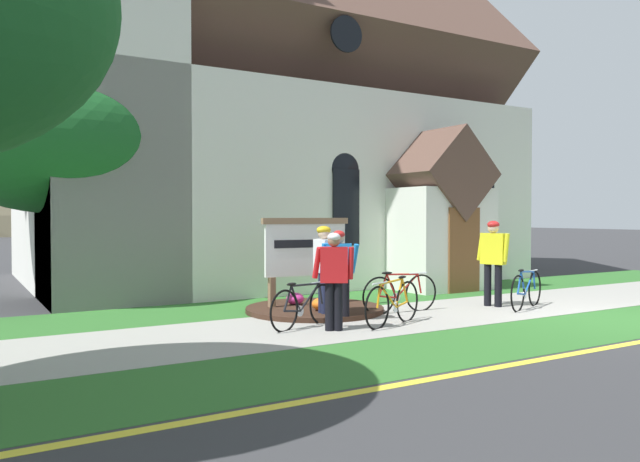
{
  "coord_description": "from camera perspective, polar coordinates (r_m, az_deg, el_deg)",
  "views": [
    {
      "loc": [
        -10.38,
        -6.96,
        1.89
      ],
      "look_at": [
        -3.78,
        4.12,
        1.58
      ],
      "focal_mm": 34.56,
      "sensor_mm": 36.0,
      "label": 1
    }
  ],
  "objects": [
    {
      "name": "ground",
      "position": [
        15.21,
        12.63,
        -5.77
      ],
      "size": [
        140.0,
        140.0,
        0.0
      ],
      "primitive_type": "plane",
      "color": "#333335"
    },
    {
      "name": "sidewalk_slab",
      "position": [
        12.46,
        11.93,
        -7.34
      ],
      "size": [
        32.0,
        2.8,
        0.01
      ],
      "primitive_type": "cube",
      "color": "#99968E",
      "rests_on": "ground"
    },
    {
      "name": "grass_verge",
      "position": [
        10.82,
        20.81,
        -8.73
      ],
      "size": [
        32.0,
        2.07,
        0.01
      ],
      "primitive_type": "cube",
      "color": "#2D6628",
      "rests_on": "ground"
    },
    {
      "name": "church_lawn",
      "position": [
        14.44,
        4.94,
        -6.11
      ],
      "size": [
        24.0,
        2.36,
        0.01
      ],
      "primitive_type": "cube",
      "color": "#2D6628",
      "rests_on": "ground"
    },
    {
      "name": "curb_paint_stripe",
      "position": [
        10.14,
        26.14,
        -9.47
      ],
      "size": [
        28.0,
        0.16,
        0.01
      ],
      "primitive_type": "cube",
      "color": "yellow",
      "rests_on": "ground"
    },
    {
      "name": "church_building",
      "position": [
        19.18,
        -5.96,
        10.35
      ],
      "size": [
        14.02,
        11.23,
        13.88
      ],
      "color": "silver",
      "rests_on": "ground"
    },
    {
      "name": "church_sign",
      "position": [
        12.4,
        -1.33,
        -1.77
      ],
      "size": [
        1.89,
        0.25,
        1.85
      ],
      "color": "#7F6047",
      "rests_on": "ground"
    },
    {
      "name": "flower_bed",
      "position": [
        12.22,
        -0.49,
        -7.17
      ],
      "size": [
        2.72,
        2.72,
        0.34
      ],
      "color": "#382319",
      "rests_on": "ground"
    },
    {
      "name": "bicycle_yellow",
      "position": [
        13.28,
        18.57,
        -5.18
      ],
      "size": [
        1.65,
        0.69,
        0.85
      ],
      "color": "black",
      "rests_on": "ground"
    },
    {
      "name": "bicycle_orange",
      "position": [
        10.78,
        6.78,
        -6.64
      ],
      "size": [
        1.63,
        0.66,
        0.85
      ],
      "color": "black",
      "rests_on": "ground"
    },
    {
      "name": "bicycle_white",
      "position": [
        12.15,
        7.43,
        -5.72
      ],
      "size": [
        1.75,
        0.12,
        0.84
      ],
      "color": "black",
      "rests_on": "ground"
    },
    {
      "name": "bicycle_black",
      "position": [
        10.53,
        -1.54,
        -6.91
      ],
      "size": [
        1.63,
        0.71,
        0.81
      ],
      "color": "black",
      "rests_on": "ground"
    },
    {
      "name": "cyclist_in_yellow_jersey",
      "position": [
        13.29,
        15.74,
        -2.2
      ],
      "size": [
        0.35,
        0.76,
        1.79
      ],
      "color": "black",
      "rests_on": "ground"
    },
    {
      "name": "cyclist_in_blue_jersey",
      "position": [
        10.1,
        1.3,
        -4.01
      ],
      "size": [
        0.52,
        0.53,
        1.62
      ],
      "color": "black",
      "rests_on": "ground"
    },
    {
      "name": "cyclist_in_red_jersey",
      "position": [
        11.32,
        0.35,
        -3.08
      ],
      "size": [
        0.29,
        0.77,
        1.71
      ],
      "color": "#191E38",
      "rests_on": "ground"
    },
    {
      "name": "cyclist_in_green_jersey",
      "position": [
        11.0,
        1.74,
        -3.5
      ],
      "size": [
        0.51,
        0.57,
        1.63
      ],
      "color": "black",
      "rests_on": "ground"
    },
    {
      "name": "roadside_conifer",
      "position": [
        23.8,
        12.33,
        8.24
      ],
      "size": [
        3.14,
        3.14,
        7.09
      ],
      "color": "#3D2D1E",
      "rests_on": "ground"
    },
    {
      "name": "yard_deciduous_tree",
      "position": [
        15.04,
        -23.49,
        7.52
      ],
      "size": [
        4.96,
        4.96,
        5.11
      ],
      "color": "#4C3823",
      "rests_on": "ground"
    },
    {
      "name": "distant_hill",
      "position": [
        82.89,
        -16.99,
        0.04
      ],
      "size": [
        99.18,
        41.5,
        27.43
      ],
      "primitive_type": "ellipsoid",
      "color": "#847A5B",
      "rests_on": "ground"
    }
  ]
}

